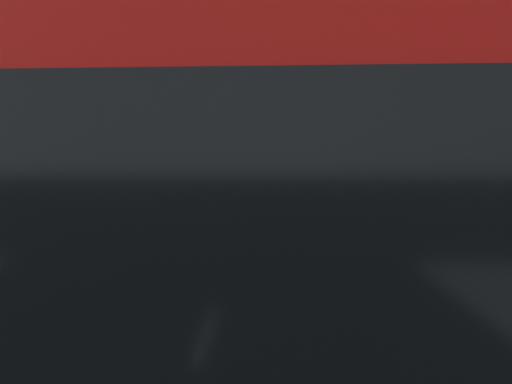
% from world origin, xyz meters
% --- Properties ---
extents(sidewalk_right, '(3.00, 80.00, 0.15)m').
position_xyz_m(sidewalk_right, '(7.50, 25.00, 0.07)').
color(sidewalk_right, slate).
rests_on(sidewalk_right, ground).
extents(sidewalk_left, '(2.00, 80.00, 0.15)m').
position_xyz_m(sidewalk_left, '(-8.00, 25.00, 0.07)').
color(sidewalk_left, slate).
rests_on(sidewalk_left, ground).
extents(building_modern_block, '(5.03, 22.00, 20.00)m').
position_xyz_m(building_modern_block, '(11.47, 21.00, 9.90)').
color(building_modern_block, '#A4A8AE').
rests_on(building_modern_block, ground).
extents(building_victorian, '(6.50, 24.00, 21.00)m').
position_xyz_m(building_victorian, '(11.38, 44.00, 9.66)').
color(building_victorian, '#625E56').
rests_on(building_victorian, ground).
extents(building_left_mid, '(5.00, 24.00, 14.00)m').
position_xyz_m(building_left_mid, '(-11.50, 30.00, 7.00)').
color(building_left_mid, black).
rests_on(building_left_mid, ground).
extents(building_left_far, '(5.00, 20.00, 13.00)m').
position_xyz_m(building_left_far, '(-11.50, 52.00, 6.50)').
color(building_left_far, '#625E56').
rests_on(building_left_far, ground).
extents(street_lamp, '(1.06, 0.22, 7.00)m').
position_xyz_m(street_lamp, '(-8.22, 18.00, 4.18)').
color(street_lamp, black).
rests_on(street_lamp, sidewalk_left).
extents(red_bus, '(2.62, 10.32, 4.15)m').
position_xyz_m(red_bus, '(1.40, 1.97, 2.30)').
color(red_bus, '#990909').
rests_on(red_bus, ground).
extents(grey_bus, '(2.72, 9.91, 3.18)m').
position_xyz_m(grey_bus, '(3.29, 41.11, 1.70)').
color(grey_bus, black).
rests_on(grey_bus, ground).
extents(car_a, '(2.32, 4.57, 1.49)m').
position_xyz_m(car_a, '(1.30, 16.93, 0.75)').
color(car_a, black).
rests_on(car_a, ground).
extents(car_b, '(1.83, 4.75, 1.54)m').
position_xyz_m(car_b, '(4.26, 21.59, 0.77)').
color(car_b, '#909498').
rests_on(car_b, ground).
extents(car_c, '(2.18, 4.58, 1.29)m').
position_xyz_m(car_c, '(2.22, 31.37, 0.64)').
color(car_c, black).
rests_on(car_c, ground).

